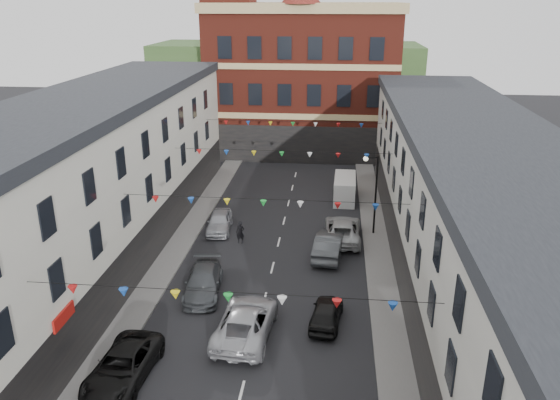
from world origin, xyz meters
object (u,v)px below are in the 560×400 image
(car_left_c, at_px, (123,366))
(car_right_e, at_px, (329,245))
(moving_car, at_px, (246,322))
(white_van, at_px, (345,189))
(car_left_e, at_px, (220,222))
(car_right_f, at_px, (342,230))
(street_lamp, at_px, (373,184))
(car_right_d, at_px, (326,313))
(car_left_d, at_px, (203,282))
(pedestrian, at_px, (240,232))

(car_left_c, relative_size, car_right_e, 1.03)
(moving_car, relative_size, white_van, 1.25)
(car_left_e, height_order, car_right_f, car_right_f)
(street_lamp, xyz_separation_m, car_right_d, (-2.95, -12.13, -3.25))
(car_left_c, xyz_separation_m, moving_car, (4.99, 4.01, 0.10))
(car_right_e, bearing_deg, car_right_f, -102.10)
(car_left_d, bearing_deg, car_right_f, 39.57)
(car_right_f, bearing_deg, car_right_d, 86.03)
(moving_car, bearing_deg, street_lamp, -113.72)
(car_right_e, relative_size, moving_car, 0.86)
(moving_car, distance_m, pedestrian, 11.40)
(car_left_e, bearing_deg, pedestrian, -51.49)
(car_left_c, distance_m, car_right_f, 19.28)
(car_right_e, bearing_deg, car_left_d, 44.74)
(white_van, bearing_deg, moving_car, -102.62)
(car_left_c, xyz_separation_m, car_right_e, (9.09, 13.79, 0.11))
(car_right_d, bearing_deg, car_left_e, -48.17)
(white_van, bearing_deg, pedestrian, -125.99)
(moving_car, bearing_deg, car_left_d, -47.81)
(white_van, height_order, pedestrian, white_van)
(car_left_e, height_order, white_van, white_van)
(car_right_f, bearing_deg, moving_car, 68.90)
(car_left_c, distance_m, moving_car, 6.41)
(car_left_d, height_order, white_van, white_van)
(car_right_f, relative_size, moving_car, 0.96)
(car_right_e, relative_size, car_right_f, 0.89)
(street_lamp, distance_m, white_van, 8.06)
(car_left_c, xyz_separation_m, car_left_e, (0.86, 17.24, 0.02))
(moving_car, bearing_deg, car_left_e, -69.00)
(car_right_d, xyz_separation_m, pedestrian, (-6.30, 9.72, 0.16))
(street_lamp, bearing_deg, car_left_d, -136.80)
(street_lamp, height_order, car_right_d, street_lamp)
(car_left_d, bearing_deg, car_right_e, 31.96)
(white_van, bearing_deg, car_right_e, -94.39)
(street_lamp, height_order, pedestrian, street_lamp)
(car_left_d, distance_m, car_left_e, 9.28)
(car_right_d, distance_m, pedestrian, 11.58)
(car_left_d, relative_size, car_right_f, 0.89)
(car_left_c, bearing_deg, car_right_e, 60.37)
(car_left_c, bearing_deg, car_right_d, 34.88)
(pedestrian, bearing_deg, car_right_e, -4.54)
(car_left_e, bearing_deg, car_left_d, -88.98)
(street_lamp, xyz_separation_m, car_left_c, (-12.04, -17.62, -3.20))
(street_lamp, bearing_deg, white_van, 103.98)
(car_right_f, bearing_deg, car_left_e, -3.98)
(street_lamp, distance_m, car_left_d, 14.39)
(car_left_d, xyz_separation_m, car_left_e, (-0.95, 9.23, 0.01))
(car_left_c, height_order, moving_car, moving_car)
(car_left_c, bearing_deg, pedestrian, 83.37)
(car_left_c, xyz_separation_m, car_left_d, (1.81, 8.01, 0.01))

